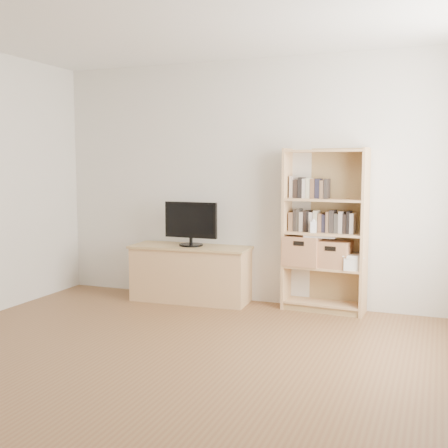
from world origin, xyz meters
The scene contains 12 objects.
floor centered at (0.00, 0.00, 0.00)m, with size 4.50×5.00×0.01m, color brown.
back_wall centered at (0.00, 2.50, 1.30)m, with size 4.50×0.02×2.60m, color silver.
tv_stand centered at (-0.61, 2.26, 0.29)m, with size 1.27×0.48×0.58m, color tan.
bookshelf centered at (0.83, 2.35, 0.83)m, with size 0.83×0.29×1.65m, color tan.
television centered at (-0.61, 2.26, 0.84)m, with size 0.60×0.05×0.47m, color black.
books_row_mid centered at (0.83, 2.37, 0.91)m, with size 0.74×0.14×0.20m, color #816046.
books_row_upper centered at (0.65, 2.38, 1.25)m, with size 0.39×0.14×0.20m, color #816046.
baby_monitor centered at (0.73, 2.27, 0.86)m, with size 0.06×0.04×0.11m, color white.
basket_left centered at (0.61, 2.36, 0.61)m, with size 0.37×0.30×0.30m, color #B47B51.
basket_right centered at (0.93, 2.34, 0.59)m, with size 0.32×0.27×0.27m, color #B47B51.
laptop centered at (0.80, 2.34, 0.77)m, with size 0.31×0.22×0.02m, color silver.
magazine_stack centered at (1.11, 2.33, 0.52)m, with size 0.18×0.26×0.12m, color beige.
Camera 1 is at (1.90, -3.24, 1.49)m, focal length 45.00 mm.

